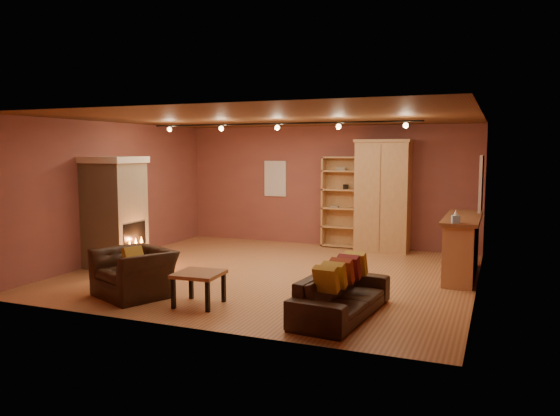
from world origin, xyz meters
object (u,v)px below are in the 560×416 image
at_px(armoire, 383,196).
at_px(coffee_table, 199,277).
at_px(bookcase, 341,201).
at_px(bar_counter, 462,246).
at_px(fireplace, 115,212).
at_px(loveseat, 342,287).
at_px(armchair, 134,265).

xyz_separation_m(armoire, coffee_table, (-1.60, -5.25, -0.82)).
bearing_deg(armoire, bookcase, 168.58).
bearing_deg(bar_counter, fireplace, -165.07).
xyz_separation_m(armoire, bar_counter, (1.80, -1.87, -0.69)).
xyz_separation_m(bookcase, armoire, (1.01, -0.20, 0.17)).
bearing_deg(loveseat, armoire, 10.89).
height_order(loveseat, armchair, armchair).
height_order(bookcase, bar_counter, bookcase).
bearing_deg(loveseat, fireplace, 79.37).
xyz_separation_m(bookcase, bar_counter, (2.81, -2.08, -0.52)).
xyz_separation_m(fireplace, bookcase, (3.43, 3.74, 0.01)).
bearing_deg(bar_counter, coffee_table, -135.20).
height_order(armoire, loveseat, armoire).
bearing_deg(loveseat, coffee_table, 103.44).
relative_size(bar_counter, armchair, 1.72).
xyz_separation_m(armoire, loveseat, (0.46, -4.96, -0.84)).
height_order(armoire, armchair, armoire).
relative_size(armchair, coffee_table, 1.92).
relative_size(bar_counter, loveseat, 1.12).
relative_size(fireplace, armchair, 1.62).
height_order(fireplace, armchair, fireplace).
relative_size(fireplace, bookcase, 1.01).
distance_m(fireplace, armchair, 2.41).
xyz_separation_m(armoire, armchair, (-2.77, -5.19, -0.75)).
xyz_separation_m(bar_counter, armchair, (-4.58, -3.31, -0.06)).
relative_size(armoire, armchair, 1.89).
distance_m(loveseat, coffee_table, 2.07).
height_order(fireplace, loveseat, fireplace).
distance_m(armoire, bar_counter, 2.69).
relative_size(loveseat, armchair, 1.54).
bearing_deg(bar_counter, armchair, -144.08).
relative_size(fireplace, bar_counter, 0.94).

